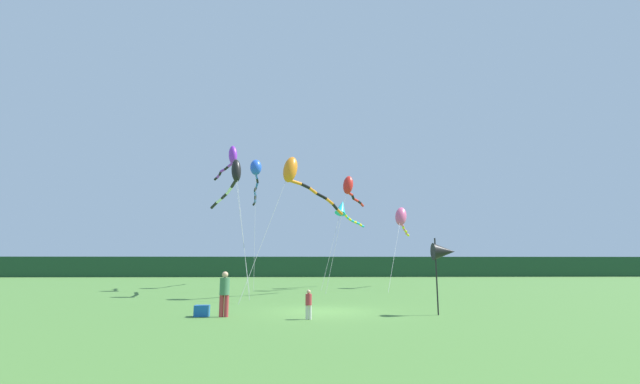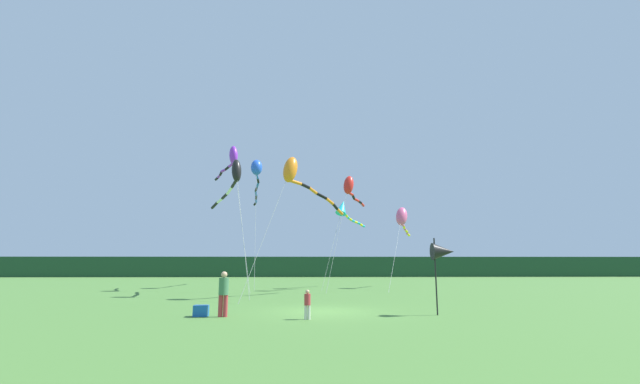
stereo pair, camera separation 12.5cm
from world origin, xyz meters
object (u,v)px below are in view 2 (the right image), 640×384
cooler_box (201,311)px  kite_red (350,187)px  kite_cyan (344,209)px  kite_orange (296,175)px  person_adult (224,291)px  banner_flag_pole (443,252)px  kite_rainbow (402,217)px  kite_blue (257,172)px  kite_purple (232,158)px  person_child (307,303)px  kite_black (234,177)px

cooler_box → kite_red: bearing=64.2°
kite_red → kite_cyan: (-0.26, 2.66, -1.43)m
kite_orange → kite_cyan: kite_orange is taller
person_adult → kite_cyan: kite_cyan is taller
person_adult → kite_red: 18.15m
banner_flag_pole → kite_orange: 11.55m
cooler_box → kite_rainbow: 22.27m
kite_blue → kite_red: kite_blue is taller
banner_flag_pole → kite_purple: kite_purple is taller
person_child → kite_black: bearing=114.2°
kite_black → person_adult: bearing=-80.4°
kite_cyan → kite_purple: size_ratio=0.65×
kite_orange → kite_rainbow: bearing=47.2°
kite_rainbow → kite_red: kite_red is taller
person_adult → kite_rainbow: (11.20, 18.00, 4.91)m
kite_blue → kite_orange: bearing=-70.1°
cooler_box → kite_red: kite_red is taller
person_child → cooler_box: (-4.14, 0.97, -0.38)m
banner_flag_pole → kite_rainbow: size_ratio=0.39×
person_adult → cooler_box: (-0.88, 0.16, -0.75)m
person_child → kite_purple: (-6.23, 16.54, 9.80)m
kite_rainbow → kite_orange: size_ratio=0.90×
kite_rainbow → kite_cyan: kite_cyan is taller
kite_orange → kite_cyan: size_ratio=1.16×
person_child → kite_purple: size_ratio=0.09×
kite_cyan → kite_purple: (-9.21, -2.34, 3.82)m
kite_blue → banner_flag_pole: bearing=-61.7°
kite_rainbow → kite_black: bearing=-149.7°
person_child → kite_blue: (-4.70, 20.10, 9.49)m
person_child → kite_blue: kite_blue is taller
person_adult → person_child: (3.27, -0.81, -0.36)m
kite_red → kite_cyan: size_ratio=1.20×
kite_rainbow → kite_blue: bearing=174.1°
person_child → kite_orange: (-0.81, 9.37, 6.90)m
person_adult → kite_purple: kite_purple is taller
person_adult → kite_blue: (-1.43, 19.29, 9.13)m
kite_purple → kite_red: bearing=-1.9°
kite_rainbow → banner_flag_pole: bearing=-97.8°
person_child → kite_red: kite_red is taller
kite_rainbow → person_adult: bearing=-121.9°
banner_flag_pole → kite_purple: 20.95m
kite_black → kite_red: size_ratio=0.99×
cooler_box → banner_flag_pole: bearing=0.8°
kite_blue → kite_rainbow: (12.63, -1.30, -4.22)m
kite_red → kite_cyan: 3.03m
kite_rainbow → kite_orange: kite_orange is taller
kite_blue → kite_purple: bearing=-113.3°
banner_flag_pole → kite_red: bearing=98.6°
kite_red → kite_black: bearing=-148.8°
cooler_box → kite_orange: (3.34, 8.40, 7.28)m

